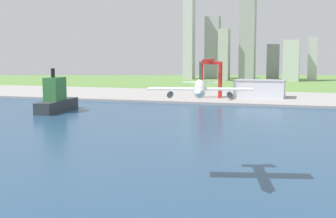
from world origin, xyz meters
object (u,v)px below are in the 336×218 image
Objects in this scene: container_barge at (56,99)px; port_crane_red at (210,70)px; airplane_landing at (200,88)px; warehouse_main at (260,89)px.

port_crane_red is at bearing 51.40° from container_barge.
airplane_landing is at bearing -47.62° from container_barge.
container_barge is 213.50m from warehouse_main.
airplane_landing is 0.91× the size of warehouse_main.
container_barge is at bearing 132.38° from airplane_landing.
airplane_landing reaches higher than port_crane_red.
container_barge is 166.82m from port_crane_red.
airplane_landing is 333.18m from warehouse_main.
container_barge is at bearing -135.04° from warehouse_main.
airplane_landing is at bearing -87.56° from warehouse_main.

